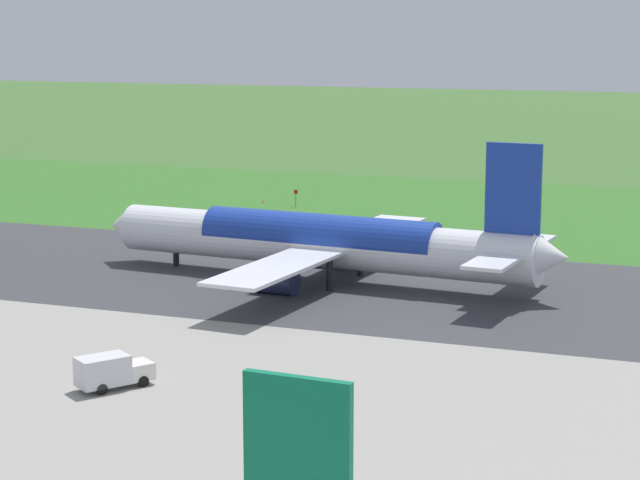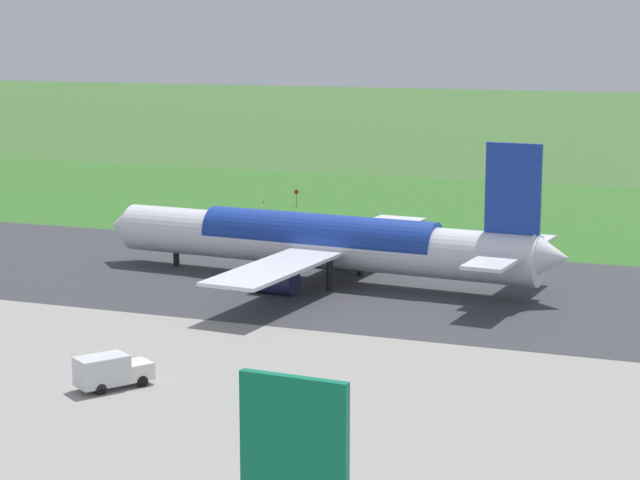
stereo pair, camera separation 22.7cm
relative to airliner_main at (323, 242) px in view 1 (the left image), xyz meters
The scene contains 7 objects.
ground_plane 7.67m from the airliner_main, ahead, with size 800.00×800.00×0.00m, color #3D662D.
runway_asphalt 7.65m from the airliner_main, ahead, with size 600.00×40.07×0.06m, color #38383D.
grass_verge_foreground 49.19m from the airliner_main, 82.60° to the right, with size 600.00×80.00×0.04m, color #346B27.
airliner_main is the anchor object (origin of this frame).
service_truck_fuel 41.59m from the airliner_main, 88.28° to the left, with size 5.09×6.07×2.65m.
no_stopping_sign 53.28m from the airliner_main, 64.56° to the right, with size 0.60×0.10×2.67m.
traffic_cone_orange 57.96m from the airliner_main, 59.72° to the right, with size 0.40×0.40×0.55m, color orange.
Camera 1 is at (-50.40, 115.29, 26.86)m, focal length 65.82 mm.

